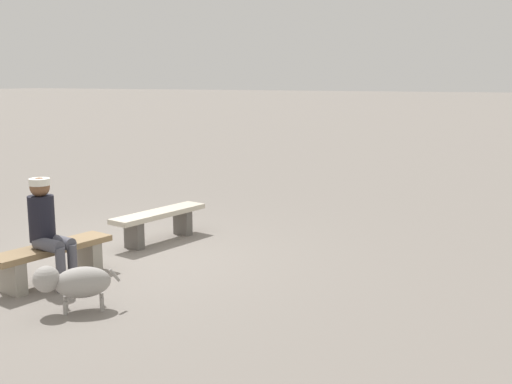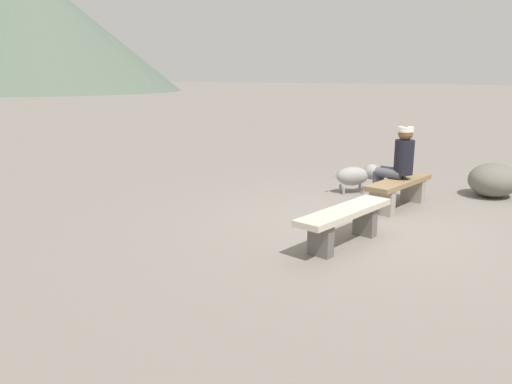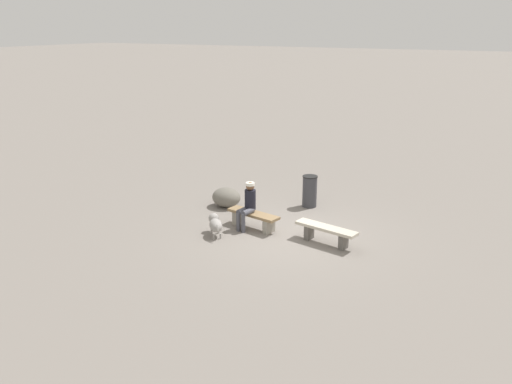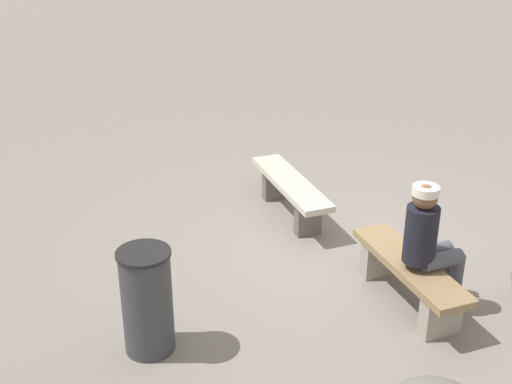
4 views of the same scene
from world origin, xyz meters
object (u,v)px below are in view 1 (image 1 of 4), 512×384
object	(u,v)px
bench_left	(159,220)
bench_right	(52,257)
dog	(74,282)
seated_person	(47,224)

from	to	relation	value
bench_left	bench_right	bearing A→B (deg)	8.61
bench_left	dog	bearing A→B (deg)	27.55
bench_right	dog	distance (m)	1.10
seated_person	bench_right	bearing A→B (deg)	-139.58
bench_left	dog	world-z (taller)	dog
bench_right	bench_left	bearing A→B (deg)	-171.39
bench_left	bench_right	world-z (taller)	bench_left
dog	bench_right	bearing A→B (deg)	-75.91
bench_left	dog	size ratio (longest dim) A/B	2.30
bench_right	seated_person	bearing A→B (deg)	42.25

